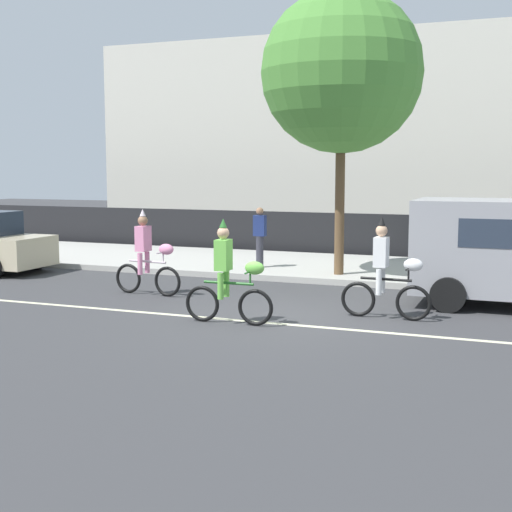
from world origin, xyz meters
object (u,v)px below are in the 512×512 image
object	(u,v)px
pedestrian_onlooker	(260,236)
parade_cyclist_zebra	(387,274)
parade_cyclist_pink	(148,257)
parade_cyclist_lime	(229,278)

from	to	relation	value
pedestrian_onlooker	parade_cyclist_zebra	bearing A→B (deg)	-46.84
parade_cyclist_zebra	pedestrian_onlooker	size ratio (longest dim) A/B	1.19
parade_cyclist_pink	parade_cyclist_lime	distance (m)	3.54
parade_cyclist_zebra	parade_cyclist_pink	bearing A→B (deg)	173.84
parade_cyclist_zebra	pedestrian_onlooker	world-z (taller)	parade_cyclist_zebra
parade_cyclist_lime	pedestrian_onlooker	xyz separation A→B (m)	(-1.76, 6.10, 0.17)
parade_cyclist_pink	pedestrian_onlooker	size ratio (longest dim) A/B	1.19
parade_cyclist_lime	parade_cyclist_pink	bearing A→B (deg)	144.33
parade_cyclist_lime	parade_cyclist_zebra	bearing A→B (deg)	29.83
parade_cyclist_lime	pedestrian_onlooker	world-z (taller)	parade_cyclist_lime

